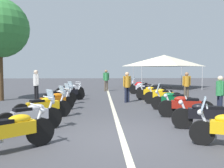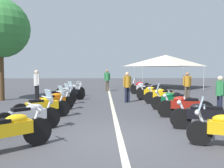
% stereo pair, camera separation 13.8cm
% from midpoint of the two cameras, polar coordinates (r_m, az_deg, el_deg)
% --- Properties ---
extents(ground_plane, '(80.00, 80.00, 0.00)m').
position_cam_midpoint_polar(ground_plane, '(6.56, 1.86, -12.85)').
color(ground_plane, '#424247').
extents(lane_centre_stripe, '(23.70, 0.16, 0.01)m').
position_cam_midpoint_polar(lane_centre_stripe, '(11.41, -0.13, -5.70)').
color(lane_centre_stripe, beige).
rests_on(lane_centre_stripe, ground_plane).
extents(motorcycle_left_row_0, '(1.40, 1.66, 1.02)m').
position_cam_midpoint_polar(motorcycle_left_row_0, '(5.89, -23.43, -10.38)').
color(motorcycle_left_row_0, black).
rests_on(motorcycle_left_row_0, ground_plane).
extents(motorcycle_left_row_1, '(1.39, 1.66, 1.22)m').
position_cam_midpoint_polar(motorcycle_left_row_1, '(7.42, -19.39, -7.34)').
color(motorcycle_left_row_1, black).
rests_on(motorcycle_left_row_1, ground_plane).
extents(motorcycle_left_row_2, '(1.30, 1.92, 1.21)m').
position_cam_midpoint_polar(motorcycle_left_row_2, '(9.19, -16.46, -5.22)').
color(motorcycle_left_row_2, black).
rests_on(motorcycle_left_row_2, ground_plane).
extents(motorcycle_left_row_3, '(1.38, 1.71, 1.19)m').
position_cam_midpoint_polar(motorcycle_left_row_3, '(10.69, -14.15, -3.99)').
color(motorcycle_left_row_3, black).
rests_on(motorcycle_left_row_3, ground_plane).
extents(motorcycle_left_row_4, '(1.39, 1.66, 1.20)m').
position_cam_midpoint_polar(motorcycle_left_row_4, '(12.39, -12.82, -2.91)').
color(motorcycle_left_row_4, black).
rests_on(motorcycle_left_row_4, ground_plane).
extents(motorcycle_left_row_5, '(1.36, 1.85, 1.00)m').
position_cam_midpoint_polar(motorcycle_left_row_5, '(14.02, -10.69, -2.13)').
color(motorcycle_left_row_5, black).
rests_on(motorcycle_left_row_5, ground_plane).
extents(motorcycle_left_row_6, '(1.39, 1.78, 1.00)m').
position_cam_midpoint_polar(motorcycle_left_row_6, '(15.74, -10.25, -1.49)').
color(motorcycle_left_row_6, black).
rests_on(motorcycle_left_row_6, ground_plane).
extents(motorcycle_right_row_1, '(0.92, 2.03, 1.00)m').
position_cam_midpoint_polar(motorcycle_right_row_1, '(7.76, 21.22, -7.02)').
color(motorcycle_right_row_1, black).
rests_on(motorcycle_right_row_1, ground_plane).
extents(motorcycle_right_row_2, '(0.79, 2.06, 1.01)m').
position_cam_midpoint_polar(motorcycle_right_row_2, '(9.45, 16.81, -5.01)').
color(motorcycle_right_row_2, black).
rests_on(motorcycle_right_row_2, ground_plane).
extents(motorcycle_right_row_3, '(0.94, 1.92, 1.20)m').
position_cam_midpoint_polar(motorcycle_right_row_3, '(10.96, 14.02, -3.79)').
color(motorcycle_right_row_3, black).
rests_on(motorcycle_right_row_3, ground_plane).
extents(motorcycle_right_row_4, '(0.98, 1.92, 1.01)m').
position_cam_midpoint_polar(motorcycle_right_row_4, '(12.66, 11.79, -2.76)').
color(motorcycle_right_row_4, black).
rests_on(motorcycle_right_row_4, ground_plane).
extents(motorcycle_right_row_5, '(1.04, 1.88, 0.99)m').
position_cam_midpoint_polar(motorcycle_right_row_5, '(14.15, 9.44, -2.10)').
color(motorcycle_right_row_5, black).
rests_on(motorcycle_right_row_5, ground_plane).
extents(motorcycle_right_row_6, '(0.99, 1.93, 1.01)m').
position_cam_midpoint_polar(motorcycle_right_row_6, '(15.85, 9.10, -1.43)').
color(motorcycle_right_row_6, black).
rests_on(motorcycle_right_row_6, ground_plane).
extents(motorcycle_right_row_7, '(0.85, 1.97, 1.21)m').
position_cam_midpoint_polar(motorcycle_right_row_7, '(17.46, 7.11, -0.92)').
color(motorcycle_right_row_7, black).
rests_on(motorcycle_right_row_7, ground_plane).
extents(motorcycle_right_row_8, '(0.96, 1.91, 1.21)m').
position_cam_midpoint_polar(motorcycle_right_row_8, '(19.19, 6.79, -0.52)').
color(motorcycle_right_row_8, black).
rests_on(motorcycle_right_row_8, ground_plane).
extents(bystander_0, '(0.32, 0.52, 1.66)m').
position_cam_midpoint_polar(bystander_0, '(14.61, 17.22, 0.02)').
color(bystander_0, brown).
rests_on(bystander_0, ground_plane).
extents(bystander_1, '(0.53, 0.32, 1.58)m').
position_cam_midpoint_polar(bystander_1, '(10.49, 24.20, -1.80)').
color(bystander_1, '#1E2338').
rests_on(bystander_1, ground_plane).
extents(bystander_2, '(0.34, 0.46, 1.69)m').
position_cam_midpoint_polar(bystander_2, '(13.12, 3.33, -0.15)').
color(bystander_2, '#1E2338').
rests_on(bystander_2, ground_plane).
extents(bystander_3, '(0.38, 0.42, 1.79)m').
position_cam_midpoint_polar(bystander_3, '(14.43, -18.03, 0.30)').
color(bystander_3, black).
rests_on(bystander_3, ground_plane).
extents(bystander_4, '(0.32, 0.51, 1.77)m').
position_cam_midpoint_polar(bystander_4, '(19.71, -1.63, 1.31)').
color(bystander_4, brown).
rests_on(bystander_4, ground_plane).
extents(event_tent, '(5.91, 5.91, 3.20)m').
position_cam_midpoint_polar(event_tent, '(23.74, 12.30, 5.51)').
color(event_tent, beige).
rests_on(event_tent, ground_plane).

